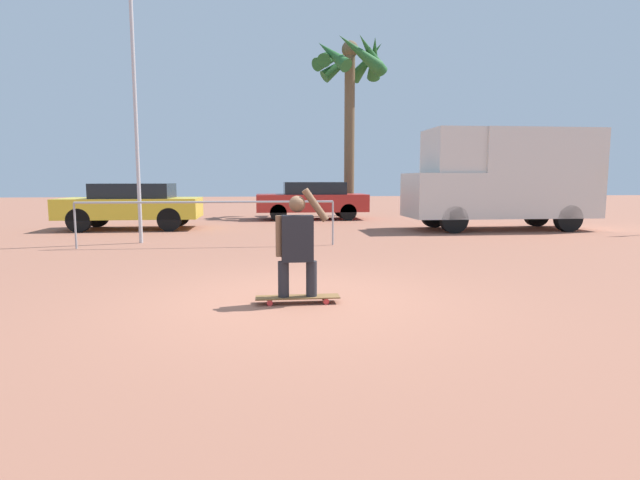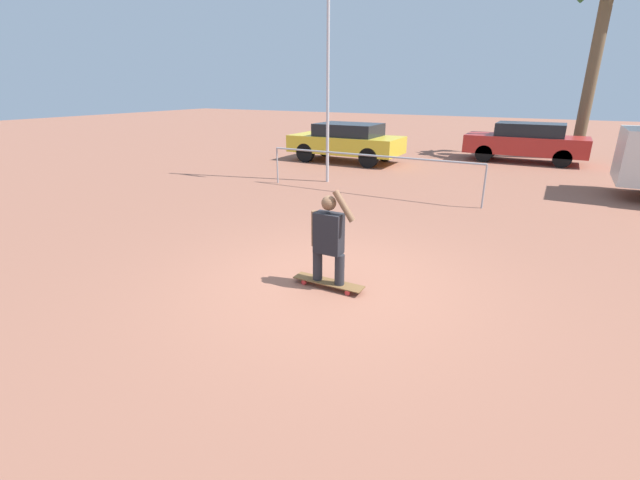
{
  "view_description": "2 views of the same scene",
  "coord_description": "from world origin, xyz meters",
  "px_view_note": "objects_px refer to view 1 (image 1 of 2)",
  "views": [
    {
      "loc": [
        -0.42,
        -6.37,
        1.58
      ],
      "look_at": [
        0.31,
        0.15,
        0.78
      ],
      "focal_mm": 28.0,
      "sensor_mm": 36.0,
      "label": 1
    },
    {
      "loc": [
        2.61,
        -5.14,
        2.76
      ],
      "look_at": [
        -0.36,
        0.25,
        0.55
      ],
      "focal_mm": 24.0,
      "sensor_mm": 36.0,
      "label": 2
    }
  ],
  "objects_px": {
    "palm_tree_near_van": "(350,72)",
    "camper_van": "(504,176)",
    "parked_car_yellow": "(132,204)",
    "flagpole": "(137,65)",
    "parked_car_red": "(312,200)",
    "skateboard": "(298,297)",
    "person_skateboarder": "(297,242)"
  },
  "relations": [
    {
      "from": "person_skateboarder",
      "to": "parked_car_yellow",
      "type": "xyz_separation_m",
      "value": [
        -4.58,
        10.18,
        -0.01
      ]
    },
    {
      "from": "camper_van",
      "to": "palm_tree_near_van",
      "type": "distance_m",
      "value": 8.8
    },
    {
      "from": "person_skateboarder",
      "to": "flagpole",
      "type": "distance_m",
      "value": 8.15
    },
    {
      "from": "skateboard",
      "to": "flagpole",
      "type": "bearing_deg",
      "value": 117.57
    },
    {
      "from": "flagpole",
      "to": "person_skateboarder",
      "type": "bearing_deg",
      "value": -62.44
    },
    {
      "from": "camper_van",
      "to": "parked_car_red",
      "type": "height_order",
      "value": "camper_van"
    },
    {
      "from": "skateboard",
      "to": "camper_van",
      "type": "relative_size",
      "value": 0.19
    },
    {
      "from": "camper_van",
      "to": "parked_car_yellow",
      "type": "relative_size",
      "value": 1.36
    },
    {
      "from": "parked_car_red",
      "to": "flagpole",
      "type": "height_order",
      "value": "flagpole"
    },
    {
      "from": "person_skateboarder",
      "to": "parked_car_red",
      "type": "bearing_deg",
      "value": 83.7
    },
    {
      "from": "skateboard",
      "to": "palm_tree_near_van",
      "type": "xyz_separation_m",
      "value": [
        3.29,
        15.34,
        6.04
      ]
    },
    {
      "from": "person_skateboarder",
      "to": "flagpole",
      "type": "relative_size",
      "value": 0.18
    },
    {
      "from": "skateboard",
      "to": "parked_car_yellow",
      "type": "bearing_deg",
      "value": 114.24
    },
    {
      "from": "person_skateboarder",
      "to": "camper_van",
      "type": "relative_size",
      "value": 0.24
    },
    {
      "from": "parked_car_red",
      "to": "camper_van",
      "type": "bearing_deg",
      "value": -40.15
    },
    {
      "from": "parked_car_yellow",
      "to": "palm_tree_near_van",
      "type": "xyz_separation_m",
      "value": [
        7.87,
        5.16,
        5.33
      ]
    },
    {
      "from": "skateboard",
      "to": "parked_car_yellow",
      "type": "xyz_separation_m",
      "value": [
        -4.58,
        10.18,
        0.71
      ]
    },
    {
      "from": "parked_car_yellow",
      "to": "parked_car_red",
      "type": "bearing_deg",
      "value": 28.52
    },
    {
      "from": "parked_car_red",
      "to": "parked_car_yellow",
      "type": "bearing_deg",
      "value": -151.48
    },
    {
      "from": "parked_car_red",
      "to": "flagpole",
      "type": "relative_size",
      "value": 0.57
    },
    {
      "from": "parked_car_yellow",
      "to": "skateboard",
      "type": "bearing_deg",
      "value": -65.76
    },
    {
      "from": "skateboard",
      "to": "camper_van",
      "type": "bearing_deg",
      "value": 51.03
    },
    {
      "from": "palm_tree_near_van",
      "to": "camper_van",
      "type": "bearing_deg",
      "value": -60.07
    },
    {
      "from": "parked_car_red",
      "to": "skateboard",
      "type": "bearing_deg",
      "value": -96.29
    },
    {
      "from": "camper_van",
      "to": "parked_car_red",
      "type": "xyz_separation_m",
      "value": [
        -5.59,
        4.72,
        -0.9
      ]
    },
    {
      "from": "skateboard",
      "to": "person_skateboarder",
      "type": "bearing_deg",
      "value": -180.0
    },
    {
      "from": "person_skateboarder",
      "to": "camper_van",
      "type": "distance_m",
      "value": 11.29
    },
    {
      "from": "person_skateboarder",
      "to": "parked_car_yellow",
      "type": "bearing_deg",
      "value": 114.24
    },
    {
      "from": "person_skateboarder",
      "to": "palm_tree_near_van",
      "type": "height_order",
      "value": "palm_tree_near_van"
    },
    {
      "from": "parked_car_yellow",
      "to": "palm_tree_near_van",
      "type": "distance_m",
      "value": 10.82
    },
    {
      "from": "parked_car_yellow",
      "to": "flagpole",
      "type": "relative_size",
      "value": 0.56
    },
    {
      "from": "person_skateboarder",
      "to": "parked_car_yellow",
      "type": "relative_size",
      "value": 0.33
    }
  ]
}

